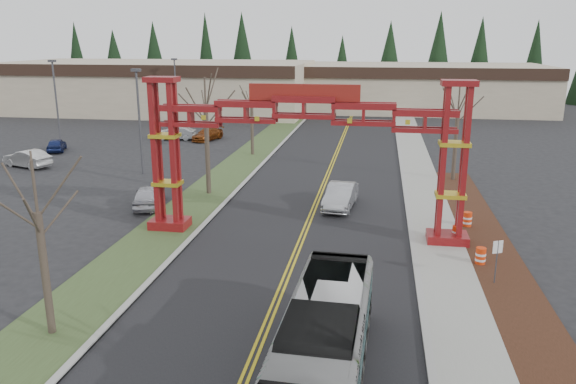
% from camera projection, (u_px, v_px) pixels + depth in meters
% --- Properties ---
extents(road, '(12.00, 110.00, 0.02)m').
position_uv_depth(road, '(317.00, 202.00, 38.85)').
color(road, black).
rests_on(road, ground).
extents(lane_line_left, '(0.12, 100.00, 0.01)m').
position_uv_depth(lane_line_left, '(315.00, 202.00, 38.86)').
color(lane_line_left, gold).
rests_on(lane_line_left, road).
extents(lane_line_right, '(0.12, 100.00, 0.01)m').
position_uv_depth(lane_line_right, '(319.00, 202.00, 38.82)').
color(lane_line_right, gold).
rests_on(lane_line_right, road).
extents(curb_right, '(0.30, 110.00, 0.15)m').
position_uv_depth(curb_right, '(407.00, 205.00, 37.87)').
color(curb_right, '#9E9D99').
rests_on(curb_right, ground).
extents(sidewalk_right, '(2.60, 110.00, 0.14)m').
position_uv_depth(sidewalk_right, '(429.00, 206.00, 37.65)').
color(sidewalk_right, gray).
rests_on(sidewalk_right, ground).
extents(landscape_strip, '(2.60, 50.00, 0.12)m').
position_uv_depth(landscape_strip, '(523.00, 314.00, 22.97)').
color(landscape_strip, black).
rests_on(landscape_strip, ground).
extents(grass_median, '(4.00, 110.00, 0.08)m').
position_uv_depth(grass_median, '(206.00, 196.00, 40.08)').
color(grass_median, '#394B25').
rests_on(grass_median, ground).
extents(curb_left, '(0.30, 110.00, 0.15)m').
position_uv_depth(curb_left, '(231.00, 197.00, 39.79)').
color(curb_left, '#9E9D99').
rests_on(curb_left, ground).
extents(gateway_arch, '(18.20, 1.60, 8.90)m').
position_uv_depth(gateway_arch, '(304.00, 133.00, 30.60)').
color(gateway_arch, maroon).
rests_on(gateway_arch, ground).
extents(retail_building_west, '(46.00, 22.30, 7.50)m').
position_uv_depth(retail_building_west, '(159.00, 86.00, 87.22)').
color(retail_building_west, tan).
rests_on(retail_building_west, ground).
extents(retail_building_east, '(38.00, 20.30, 7.00)m').
position_uv_depth(retail_building_east, '(419.00, 87.00, 88.67)').
color(retail_building_east, tan).
rests_on(retail_building_east, ground).
extents(conifer_treeline, '(116.10, 5.60, 13.00)m').
position_uv_depth(conifer_treeline, '(360.00, 64.00, 100.86)').
color(conifer_treeline, black).
rests_on(conifer_treeline, ground).
extents(transit_bus, '(2.88, 10.89, 3.01)m').
position_uv_depth(transit_bus, '(323.00, 349.00, 17.67)').
color(transit_bus, '#B0B3B8').
rests_on(transit_bus, ground).
extents(silver_sedan, '(2.20, 5.04, 1.61)m').
position_uv_depth(silver_sedan, '(341.00, 196.00, 37.37)').
color(silver_sedan, '#A5A8AD').
rests_on(silver_sedan, ground).
extents(parked_car_near_a, '(2.86, 4.74, 1.51)m').
position_uv_depth(parked_car_near_a, '(149.00, 196.00, 37.55)').
color(parked_car_near_a, '#B7B7C0').
rests_on(parked_car_near_a, ground).
extents(parked_car_near_b, '(4.97, 3.11, 1.55)m').
position_uv_depth(parked_car_near_b, '(27.00, 158.00, 49.19)').
color(parked_car_near_b, silver).
rests_on(parked_car_near_b, ground).
extents(parked_car_mid_a, '(2.99, 4.87, 1.32)m').
position_uv_depth(parked_car_mid_a, '(208.00, 134.00, 62.25)').
color(parked_car_mid_a, brown).
rests_on(parked_car_mid_a, ground).
extents(parked_car_mid_b, '(2.92, 4.15, 1.31)m').
position_uv_depth(parked_car_mid_b, '(56.00, 145.00, 56.12)').
color(parked_car_mid_b, navy).
rests_on(parked_car_mid_b, ground).
extents(parked_car_far_a, '(4.73, 2.22, 1.50)m').
position_uv_depth(parked_car_far_a, '(175.00, 133.00, 62.50)').
color(parked_car_far_a, '#A9ADB1').
rests_on(parked_car_far_a, ground).
extents(bare_tree_median_near, '(2.94, 2.94, 6.81)m').
position_uv_depth(bare_tree_median_near, '(38.00, 213.00, 20.24)').
color(bare_tree_median_near, '#382D26').
rests_on(bare_tree_median_near, ground).
extents(bare_tree_median_mid, '(3.37, 3.37, 8.38)m').
position_uv_depth(bare_tree_median_mid, '(206.00, 110.00, 39.25)').
color(bare_tree_median_mid, '#382D26').
rests_on(bare_tree_median_mid, ground).
extents(bare_tree_median_far, '(3.03, 3.03, 6.91)m').
position_uv_depth(bare_tree_median_far, '(252.00, 104.00, 53.23)').
color(bare_tree_median_far, '#382D26').
rests_on(bare_tree_median_far, ground).
extents(bare_tree_right_far, '(3.14, 3.14, 7.70)m').
position_uv_depth(bare_tree_right_far, '(458.00, 110.00, 43.18)').
color(bare_tree_right_far, '#382D26').
rests_on(bare_tree_right_far, ground).
extents(light_pole_near, '(0.75, 0.37, 8.62)m').
position_uv_depth(light_pole_near, '(139.00, 114.00, 45.65)').
color(light_pole_near, '#3F3F44').
rests_on(light_pole_near, ground).
extents(light_pole_mid, '(0.77, 0.38, 8.82)m').
position_uv_depth(light_pole_mid, '(56.00, 96.00, 58.77)').
color(light_pole_mid, '#3F3F44').
rests_on(light_pole_mid, ground).
extents(light_pole_far, '(0.73, 0.37, 8.46)m').
position_uv_depth(light_pole_far, '(176.00, 86.00, 73.70)').
color(light_pole_far, '#3F3F44').
rests_on(light_pole_far, ground).
extents(street_sign, '(0.46, 0.24, 2.16)m').
position_uv_depth(street_sign, '(497.00, 253.00, 25.36)').
color(street_sign, '#3F3F44').
rests_on(street_sign, ground).
extents(barrel_south, '(0.51, 0.51, 0.95)m').
position_uv_depth(barrel_south, '(480.00, 257.00, 27.84)').
color(barrel_south, red).
rests_on(barrel_south, ground).
extents(barrel_mid, '(0.53, 0.53, 0.98)m').
position_uv_depth(barrel_mid, '(457.00, 234.00, 30.98)').
color(barrel_mid, red).
rests_on(barrel_mid, ground).
extents(barrel_north, '(0.53, 0.53, 0.98)m').
position_uv_depth(barrel_north, '(467.00, 220.00, 33.43)').
color(barrel_north, red).
rests_on(barrel_north, ground).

